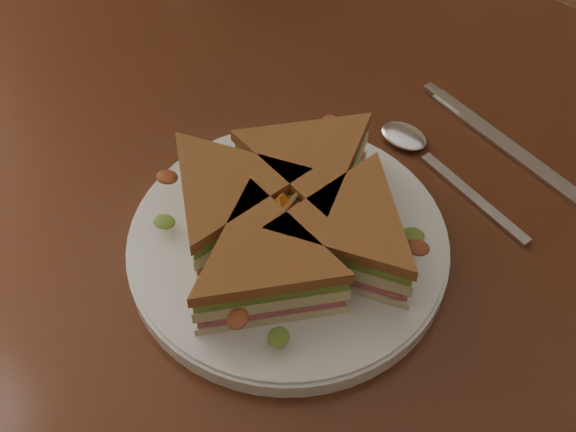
{
  "coord_description": "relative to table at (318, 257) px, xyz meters",
  "views": [
    {
      "loc": [
        0.28,
        -0.39,
        1.31
      ],
      "look_at": [
        0.02,
        -0.07,
        0.8
      ],
      "focal_mm": 50.0,
      "sensor_mm": 36.0,
      "label": 1
    }
  ],
  "objects": [
    {
      "name": "table",
      "position": [
        0.0,
        0.0,
        0.0
      ],
      "size": [
        1.2,
        0.8,
        0.75
      ],
      "color": "#33160B",
      "rests_on": "ground"
    },
    {
      "name": "sandwich_wedges",
      "position": [
        0.02,
        -0.07,
        0.14
      ],
      "size": [
        0.28,
        0.28,
        0.06
      ],
      "color": "beige",
      "rests_on": "plate"
    },
    {
      "name": "crisps_mound",
      "position": [
        0.02,
        -0.07,
        0.14
      ],
      "size": [
        0.09,
        0.09,
        0.05
      ],
      "primitive_type": null,
      "color": "orange",
      "rests_on": "plate"
    },
    {
      "name": "plate",
      "position": [
        0.02,
        -0.07,
        0.11
      ],
      "size": [
        0.27,
        0.27,
        0.02
      ],
      "primitive_type": "cylinder",
      "color": "silver",
      "rests_on": "table"
    },
    {
      "name": "knife",
      "position": [
        0.09,
        0.16,
        0.1
      ],
      "size": [
        0.21,
        0.05,
        0.0
      ],
      "rotation": [
        0.0,
        0.0,
        -0.2
      ],
      "color": "silver",
      "rests_on": "table"
    },
    {
      "name": "spoon",
      "position": [
        0.04,
        0.1,
        0.1
      ],
      "size": [
        0.18,
        0.06,
        0.01
      ],
      "rotation": [
        0.0,
        0.0,
        -0.23
      ],
      "color": "silver",
      "rests_on": "table"
    }
  ]
}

